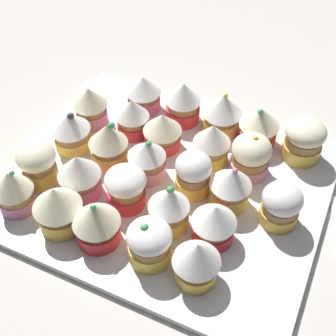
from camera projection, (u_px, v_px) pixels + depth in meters
The scene contains 28 objects.
ground_plane at pixel (168, 192), 73.54cm from camera, with size 180.00×180.00×3.00cm, color beige.
baking_tray at pixel (168, 184), 71.99cm from camera, with size 46.88×39.92×1.20cm.
cupcake_0 at pixel (13, 189), 65.58cm from camera, with size 5.76×5.76×7.42cm.
cupcake_1 at pixel (57, 206), 63.08cm from camera, with size 6.82×6.82×7.73cm.
cupcake_2 at pixel (96, 221), 61.60cm from camera, with size 6.51×6.51×7.79cm.
cupcake_3 at pixel (149, 242), 60.04cm from camera, with size 5.93×5.93×7.03cm.
cupcake_4 at pixel (197, 260), 57.63cm from camera, with size 6.21×6.21×7.41cm.
cupcake_5 at pixel (37, 163), 69.11cm from camera, with size 5.92×5.92×7.07cm.
cupcake_6 at pixel (79, 174), 67.38cm from camera, with size 6.38×6.38×7.47cm.
cupcake_7 at pixel (126, 187), 66.21cm from camera, with size 5.99×5.99×6.67cm.
cupcake_8 at pixel (169, 208), 63.39cm from camera, with size 5.75×5.75×7.67cm.
cupcake_9 at pixel (214, 222), 62.02cm from camera, with size 6.19×6.19×6.80cm.
cupcake_10 at pixel (71, 130), 74.14cm from camera, with size 6.30×6.30×7.15cm.
cupcake_11 at pixel (109, 143), 71.50cm from camera, with size 6.09×6.09×8.03cm.
cupcake_12 at pixel (148, 158), 70.08cm from camera, with size 5.79×5.79×7.24cm.
cupcake_13 at pixel (192, 175), 67.42cm from camera, with size 5.38×5.38×7.28cm.
cupcake_14 at pixel (231, 186), 66.06cm from camera, with size 6.00×6.00×7.45cm.
cupcake_15 at pixel (282, 203), 64.36cm from camera, with size 5.64×5.64×6.79cm.
cupcake_16 at pixel (90, 105), 77.88cm from camera, with size 5.82×5.82×7.30cm.
cupcake_17 at pixel (133, 116), 76.33cm from camera, with size 5.50×5.50×6.94cm.
cupcake_18 at pixel (162, 130), 74.29cm from camera, with size 6.25×6.25×6.67cm.
cupcake_19 at pixel (212, 142), 71.88cm from camera, with size 5.90×5.90×7.28cm.
cupcake_20 at pixel (251, 156), 70.35cm from camera, with size 6.05×6.05×7.38cm.
cupcake_21 at pixel (143, 92), 80.76cm from camera, with size 6.16×6.16×6.64cm.
cupcake_22 at pixel (183, 102), 78.36cm from camera, with size 5.94×5.94×7.62cm.
cupcake_23 at pixel (222, 112), 76.65cm from camera, with size 6.56×6.56×7.58cm.
cupcake_24 at pixel (259, 125), 74.67cm from camera, with size 6.48×6.48×7.35cm.
cupcake_25 at pixel (304, 139), 72.73cm from camera, with size 6.37×6.37×6.92cm.
Camera 1 is at (19.61, -42.52, 55.34)cm, focal length 49.89 mm.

